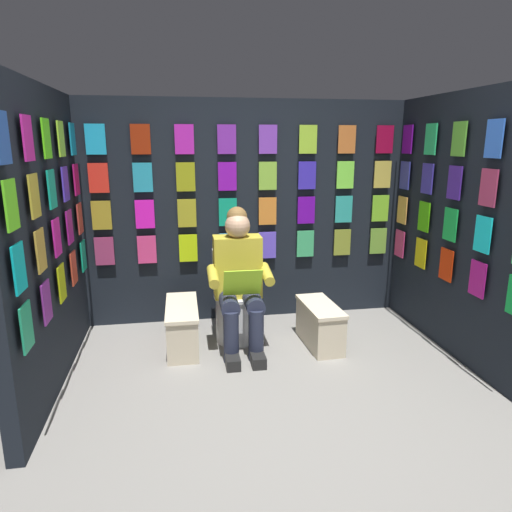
# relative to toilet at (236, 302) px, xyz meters

# --- Properties ---
(ground_plane) EXTENTS (30.00, 30.00, 0.00)m
(ground_plane) POSITION_rel_toilet_xyz_m (-0.17, 1.54, -0.33)
(ground_plane) COLOR gray
(display_wall_back) EXTENTS (3.15, 0.14, 2.10)m
(display_wall_back) POSITION_rel_toilet_xyz_m (-0.17, -0.52, 0.73)
(display_wall_back) COLOR black
(display_wall_back) RESTS_ON ground
(display_wall_left) EXTENTS (0.14, 2.00, 2.10)m
(display_wall_left) POSITION_rel_toilet_xyz_m (-1.75, 0.53, 0.73)
(display_wall_left) COLOR black
(display_wall_left) RESTS_ON ground
(display_wall_right) EXTENTS (0.14, 2.00, 2.10)m
(display_wall_right) POSITION_rel_toilet_xyz_m (1.40, 0.53, 0.73)
(display_wall_right) COLOR black
(display_wall_right) RESTS_ON ground
(toilet) EXTENTS (0.41, 0.56, 0.77)m
(toilet) POSITION_rel_toilet_xyz_m (0.00, 0.00, 0.00)
(toilet) COLOR white
(toilet) RESTS_ON ground
(person_reading) EXTENTS (0.53, 0.68, 1.19)m
(person_reading) POSITION_rel_toilet_xyz_m (0.00, 0.23, 0.27)
(person_reading) COLOR gold
(person_reading) RESTS_ON ground
(comic_longbox_near) EXTENTS (0.27, 0.73, 0.37)m
(comic_longbox_near) POSITION_rel_toilet_xyz_m (0.48, 0.14, -0.14)
(comic_longbox_near) COLOR beige
(comic_longbox_near) RESTS_ON ground
(comic_longbox_far) EXTENTS (0.29, 0.62, 0.37)m
(comic_longbox_far) POSITION_rel_toilet_xyz_m (-0.68, 0.30, -0.14)
(comic_longbox_far) COLOR beige
(comic_longbox_far) RESTS_ON ground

